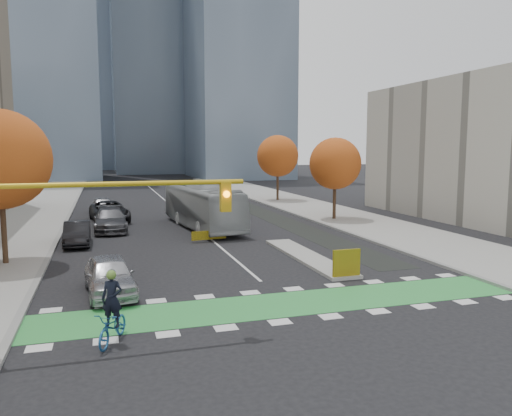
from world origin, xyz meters
TOP-DOWN VIEW (x-y plane):
  - ground at (0.00, 0.00)m, footprint 300.00×300.00m
  - sidewalk_west at (-13.50, 20.00)m, footprint 7.00×120.00m
  - sidewalk_east at (13.50, 20.00)m, footprint 7.00×120.00m
  - curb_west at (-10.00, 20.00)m, footprint 0.30×120.00m
  - curb_east at (10.00, 20.00)m, footprint 0.30×120.00m
  - bike_crossing at (0.00, 1.50)m, footprint 20.00×3.00m
  - centre_line at (0.00, 40.00)m, footprint 0.15×70.00m
  - bike_lane_paint at (7.50, 30.00)m, footprint 2.50×50.00m
  - median_island at (4.00, 9.00)m, footprint 1.60×10.00m
  - hazard_board at (4.00, 4.20)m, footprint 1.40×0.12m
  - tower_ne at (20.00, 85.00)m, footprint 18.00×24.00m
  - tower_far at (-4.00, 140.00)m, footprint 26.00×26.00m
  - tree_west at (-12.00, 12.00)m, footprint 5.20×5.20m
  - tree_east_near at (12.00, 22.00)m, footprint 4.40×4.40m
  - tree_east_far at (12.50, 38.00)m, footprint 4.80×4.80m
  - traffic_signal_west at (-7.93, -0.51)m, footprint 8.53×0.56m
  - cyclist at (-6.76, -0.62)m, footprint 1.48×2.19m
  - bus at (0.39, 21.33)m, footprint 4.33×12.55m
  - parked_car_a at (-6.78, 5.00)m, footprint 2.35×4.97m
  - parked_car_b at (-8.63, 16.82)m, footprint 1.64×4.56m
  - parked_car_c at (-6.50, 21.82)m, footprint 2.39×5.87m
  - parked_car_d at (-6.50, 26.91)m, footprint 3.56×6.43m
  - parked_car_e at (-7.05, 31.91)m, footprint 2.27×4.90m

SIDE VIEW (x-z plane):
  - ground at x=0.00m, z-range 0.00..0.00m
  - centre_line at x=0.00m, z-range 0.00..0.01m
  - bike_lane_paint at x=7.50m, z-range 0.00..0.01m
  - bike_crossing at x=0.00m, z-range 0.00..0.01m
  - sidewalk_west at x=-13.50m, z-range 0.00..0.15m
  - sidewalk_east at x=13.50m, z-range 0.00..0.15m
  - curb_west at x=-10.00m, z-range -0.01..0.15m
  - curb_east at x=10.00m, z-range -0.01..0.15m
  - median_island at x=4.00m, z-range 0.00..0.16m
  - parked_car_b at x=-8.63m, z-range 0.00..1.49m
  - cyclist at x=-6.76m, z-range -0.40..1.99m
  - hazard_board at x=4.00m, z-range 0.15..1.45m
  - parked_car_e at x=-7.05m, z-range 0.00..1.63m
  - parked_car_a at x=-6.78m, z-range 0.00..1.64m
  - parked_car_c at x=-6.50m, z-range 0.00..1.70m
  - parked_car_d at x=-6.50m, z-range 0.00..1.70m
  - bus at x=0.39m, z-range 0.00..3.42m
  - traffic_signal_west at x=-7.93m, z-range 1.43..6.63m
  - tree_east_near at x=12.00m, z-range 1.33..8.40m
  - tree_east_far at x=12.50m, z-range 1.42..9.07m
  - tree_west at x=-12.00m, z-range 1.50..9.73m
  - tower_ne at x=20.00m, z-range 0.00..60.00m
  - tower_far at x=-4.00m, z-range 0.00..80.00m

